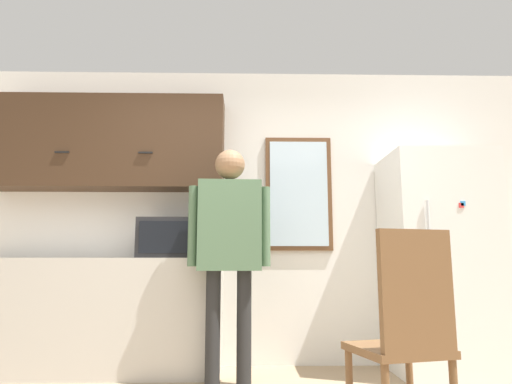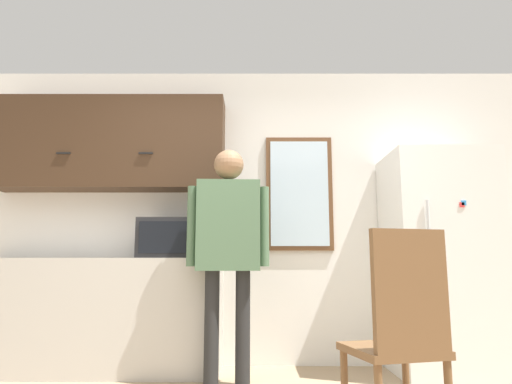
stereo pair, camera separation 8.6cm
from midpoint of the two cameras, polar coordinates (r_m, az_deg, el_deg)
back_wall at (r=4.22m, az=-2.45°, el=-2.60°), size 6.00×0.06×2.70m
counter at (r=4.11m, az=-19.89°, el=-14.28°), size 2.04×0.55×0.93m
upper_cabinets at (r=4.34m, az=-18.31°, el=5.79°), size 2.04×0.33×0.84m
microwave at (r=3.93m, az=-10.86°, el=-5.75°), size 0.56×0.42×0.33m
person at (r=3.50m, az=-4.06°, el=-5.52°), size 0.63×0.24×1.76m
refrigerator at (r=4.11m, az=21.40°, el=-8.10°), size 0.82×0.74×1.80m
chair at (r=2.52m, az=17.33°, el=-15.88°), size 0.53×0.53×1.05m
window at (r=4.23m, az=4.77°, el=-0.16°), size 0.61×0.05×1.05m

